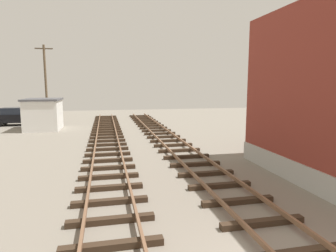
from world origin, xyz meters
The scene contains 3 objects.
control_hut centered at (-9.08, 22.60, 1.39)m, with size 3.00×3.80×2.76m.
parked_car_black centered at (-12.33, 26.16, 0.90)m, with size 4.20×2.04×1.76m.
utility_pole_far centered at (-9.88, 28.82, 4.28)m, with size 1.80×0.24×8.18m.
Camera 1 is at (-3.71, -4.53, 3.91)m, focal length 30.71 mm.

